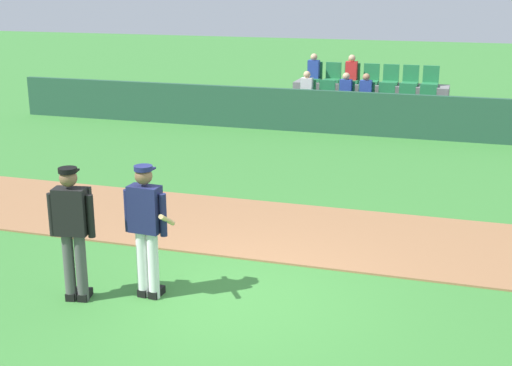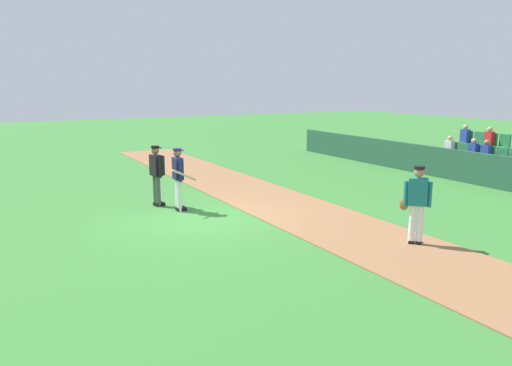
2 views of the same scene
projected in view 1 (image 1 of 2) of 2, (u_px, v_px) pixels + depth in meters
name	position (u px, v px, depth m)	size (l,w,h in m)	color
ground_plane	(232.00, 300.00, 8.91)	(80.00, 80.00, 0.00)	#387A33
infield_dirt_path	(285.00, 230.00, 11.32)	(28.00, 2.69, 0.03)	#936642
dugout_fence	(359.00, 114.00, 18.15)	(20.00, 0.16, 1.13)	#234C38
stadium_bleachers	(366.00, 107.00, 19.50)	(4.45, 2.10, 1.90)	slate
batter_navy_jersey	(147.00, 226.00, 8.72)	(0.67, 0.79, 1.76)	white
umpire_home_plate	(73.00, 226.00, 8.63)	(0.58, 0.35, 1.76)	#4C4C4C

